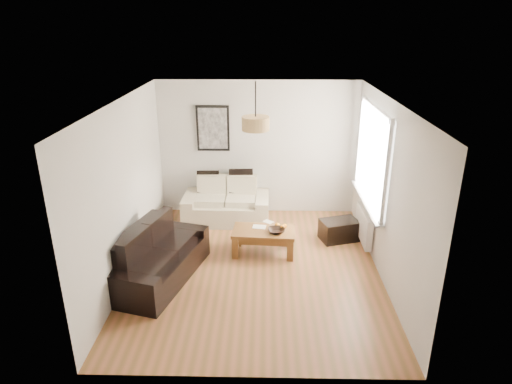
{
  "coord_description": "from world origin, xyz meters",
  "views": [
    {
      "loc": [
        0.14,
        -6.01,
        3.65
      ],
      "look_at": [
        0.0,
        0.6,
        1.05
      ],
      "focal_mm": 31.17,
      "sensor_mm": 36.0,
      "label": 1
    }
  ],
  "objects_px": {
    "loveseat_cream": "(226,201)",
    "sofa_leather": "(158,255)",
    "ottoman": "(339,230)",
    "coffee_table": "(264,241)"
  },
  "relations": [
    {
      "from": "sofa_leather",
      "to": "ottoman",
      "type": "xyz_separation_m",
      "value": [
        2.88,
        1.31,
        -0.21
      ]
    },
    {
      "from": "loveseat_cream",
      "to": "ottoman",
      "type": "relative_size",
      "value": 2.53
    },
    {
      "from": "sofa_leather",
      "to": "ottoman",
      "type": "distance_m",
      "value": 3.17
    },
    {
      "from": "coffee_table",
      "to": "ottoman",
      "type": "xyz_separation_m",
      "value": [
        1.32,
        0.5,
        -0.03
      ]
    },
    {
      "from": "sofa_leather",
      "to": "coffee_table",
      "type": "bearing_deg",
      "value": -46.94
    },
    {
      "from": "loveseat_cream",
      "to": "sofa_leather",
      "type": "xyz_separation_m",
      "value": [
        -0.84,
        -2.07,
        -0.01
      ]
    },
    {
      "from": "loveseat_cream",
      "to": "sofa_leather",
      "type": "relative_size",
      "value": 0.89
    },
    {
      "from": "coffee_table",
      "to": "ottoman",
      "type": "bearing_deg",
      "value": 20.73
    },
    {
      "from": "loveseat_cream",
      "to": "ottoman",
      "type": "distance_m",
      "value": 2.19
    },
    {
      "from": "sofa_leather",
      "to": "ottoman",
      "type": "height_order",
      "value": "sofa_leather"
    }
  ]
}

